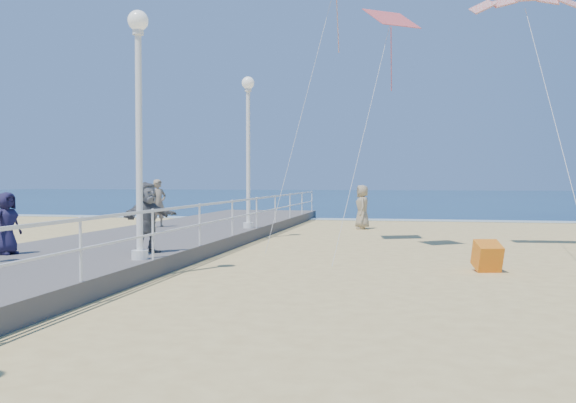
% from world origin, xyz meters
% --- Properties ---
extents(ground, '(160.00, 160.00, 0.00)m').
position_xyz_m(ground, '(0.00, 0.00, 0.00)').
color(ground, '#E6C878').
rests_on(ground, ground).
extents(ocean, '(160.00, 90.00, 0.05)m').
position_xyz_m(ocean, '(0.00, 65.00, 0.01)').
color(ocean, '#0C2B4A').
rests_on(ocean, ground).
extents(surf_line, '(160.00, 1.20, 0.04)m').
position_xyz_m(surf_line, '(0.00, 20.50, 0.03)').
color(surf_line, white).
rests_on(surf_line, ground).
extents(boardwalk, '(5.00, 44.00, 0.40)m').
position_xyz_m(boardwalk, '(-7.50, 0.00, 0.20)').
color(boardwalk, slate).
rests_on(boardwalk, ground).
extents(railing, '(0.05, 42.00, 0.55)m').
position_xyz_m(railing, '(-5.05, 0.00, 1.25)').
color(railing, white).
rests_on(railing, boardwalk).
extents(lamp_post_mid, '(0.44, 0.44, 5.32)m').
position_xyz_m(lamp_post_mid, '(-5.35, 0.00, 3.66)').
color(lamp_post_mid, white).
rests_on(lamp_post_mid, boardwalk).
extents(lamp_post_far, '(0.44, 0.44, 5.32)m').
position_xyz_m(lamp_post_far, '(-5.35, 9.00, 3.66)').
color(lamp_post_far, white).
rests_on(lamp_post_far, boardwalk).
extents(spectator_4, '(0.58, 0.78, 1.43)m').
position_xyz_m(spectator_4, '(-8.73, 0.25, 1.12)').
color(spectator_4, '#1E1B3B').
rests_on(spectator_4, boardwalk).
extents(spectator_5, '(1.09, 1.61, 1.67)m').
position_xyz_m(spectator_5, '(-5.67, 1.10, 1.23)').
color(spectator_5, '#5D5E62').
rests_on(spectator_5, boardwalk).
extents(spectator_6, '(0.68, 0.75, 1.72)m').
position_xyz_m(spectator_6, '(-8.66, 8.86, 1.26)').
color(spectator_6, gray).
rests_on(spectator_6, boardwalk).
extents(beach_walker_c, '(0.74, 1.00, 1.88)m').
position_xyz_m(beach_walker_c, '(-1.81, 14.52, 0.94)').
color(beach_walker_c, '#9C8B6B').
rests_on(beach_walker_c, ground).
extents(box_kite, '(0.71, 0.83, 0.74)m').
position_xyz_m(box_kite, '(2.08, 2.42, 0.30)').
color(box_kite, '#E63E0D').
rests_on(box_kite, ground).
extents(kite_diamond_pink, '(1.74, 1.70, 0.71)m').
position_xyz_m(kite_diamond_pink, '(-0.29, 6.40, 6.85)').
color(kite_diamond_pink, '#D74F50').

